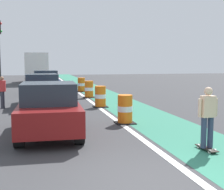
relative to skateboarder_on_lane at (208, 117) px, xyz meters
The scene contains 13 objects.
ground_plane 2.98m from the skateboarder_on_lane, 139.99° to the right, with size 100.00×100.00×0.00m, color #38383A.
bike_lane_strip 10.22m from the skateboarder_on_lane, 88.71° to the left, with size 2.50×80.00×0.01m, color #2D755B.
lane_divider_stripe 10.30m from the skateboarder_on_lane, 97.12° to the left, with size 0.20×80.00×0.01m, color silver.
skateboarder_on_lane is the anchor object (origin of this frame).
parked_sedan_nearest 4.79m from the skateboarder_on_lane, 146.02° to the left, with size 2.04×4.16×1.70m.
parked_sedan_second 10.47m from the skateboarder_on_lane, 113.11° to the left, with size 2.07×4.18×1.70m.
parked_sedan_third 16.58m from the skateboarder_on_lane, 102.95° to the left, with size 2.03×4.16×1.70m.
traffic_barrel_front 4.16m from the skateboarder_on_lane, 105.25° to the left, with size 0.73×0.73×1.09m.
traffic_barrel_mid 8.47m from the skateboarder_on_lane, 97.84° to the left, with size 0.73×0.73×1.09m.
traffic_barrel_back 12.72m from the skateboarder_on_lane, 94.66° to the left, with size 0.73×0.73×1.09m.
traffic_barrel_far 16.79m from the skateboarder_on_lane, 93.26° to the left, with size 0.73×0.73×1.09m.
delivery_truck_down_block 28.08m from the skateboarder_on_lane, 98.94° to the left, with size 2.45×7.63×3.23m.
pedestrian_crossing 10.87m from the skateboarder_on_lane, 123.65° to the left, with size 0.34×0.20×1.61m.
Camera 1 is at (-2.15, -5.31, 2.35)m, focal length 49.45 mm.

